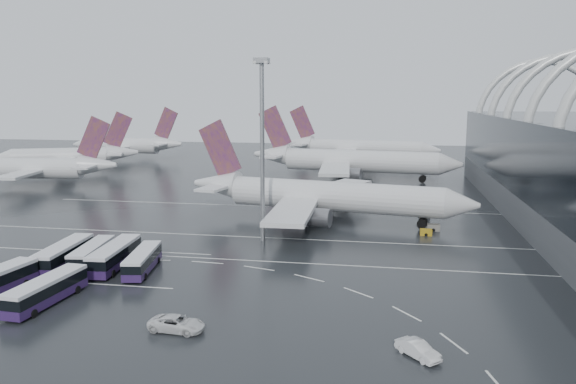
% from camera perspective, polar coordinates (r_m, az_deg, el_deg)
% --- Properties ---
extents(ground, '(420.00, 420.00, 0.00)m').
position_cam_1_polar(ground, '(86.97, -1.52, -6.70)').
color(ground, black).
rests_on(ground, ground).
extents(lane_marking_near, '(120.00, 0.25, 0.01)m').
position_cam_1_polar(lane_marking_near, '(85.09, -1.79, -7.07)').
color(lane_marking_near, white).
rests_on(lane_marking_near, ground).
extents(lane_marking_mid, '(120.00, 0.25, 0.01)m').
position_cam_1_polar(lane_marking_mid, '(98.33, -0.12, -4.76)').
color(lane_marking_mid, white).
rests_on(lane_marking_mid, ground).
extents(lane_marking_far, '(120.00, 0.25, 0.01)m').
position_cam_1_polar(lane_marking_far, '(125.31, 2.13, -1.60)').
color(lane_marking_far, white).
rests_on(lane_marking_far, ground).
extents(bus_bay_line_south, '(28.00, 0.25, 0.01)m').
position_cam_1_polar(bus_bay_line_south, '(81.14, -20.96, -8.58)').
color(bus_bay_line_south, white).
rests_on(bus_bay_line_south, ground).
extents(bus_bay_line_north, '(28.00, 0.25, 0.01)m').
position_cam_1_polar(bus_bay_line_north, '(94.57, -15.99, -5.73)').
color(bus_bay_line_north, white).
rests_on(bus_bay_line_north, ground).
extents(airliner_main, '(58.38, 50.49, 19.84)m').
position_cam_1_polar(airliner_main, '(111.41, 3.31, -0.44)').
color(airliner_main, silver).
rests_on(airliner_main, ground).
extents(airliner_gate_b, '(62.80, 55.94, 21.81)m').
position_cam_1_polar(airliner_gate_b, '(167.53, 6.31, 3.11)').
color(airliner_gate_b, silver).
rests_on(airliner_gate_b, ground).
extents(airliner_gate_c, '(58.90, 53.47, 21.07)m').
position_cam_1_polar(airliner_gate_c, '(211.93, 7.04, 4.42)').
color(airliner_gate_c, silver).
rests_on(airliner_gate_c, ground).
extents(jet_remote_west, '(44.51, 35.97, 19.36)m').
position_cam_1_polar(jet_remote_west, '(168.46, -23.90, 2.21)').
color(jet_remote_west, silver).
rests_on(jet_remote_west, ground).
extents(jet_remote_mid, '(43.74, 35.67, 19.71)m').
position_cam_1_polar(jet_remote_mid, '(196.19, -21.32, 3.35)').
color(jet_remote_mid, silver).
rests_on(jet_remote_mid, ground).
extents(jet_remote_far, '(47.06, 37.89, 20.53)m').
position_cam_1_polar(jet_remote_far, '(230.76, -15.89, 4.56)').
color(jet_remote_far, silver).
rests_on(jet_remote_far, ground).
extents(bus_row_near_a, '(4.13, 13.67, 3.32)m').
position_cam_1_polar(bus_row_near_a, '(88.60, -21.81, -5.88)').
color(bus_row_near_a, '#271644').
rests_on(bus_row_near_a, ground).
extents(bus_row_near_b, '(4.28, 12.41, 2.99)m').
position_cam_1_polar(bus_row_near_b, '(88.06, -19.27, -5.94)').
color(bus_row_near_b, '#271644').
rests_on(bus_row_near_b, ground).
extents(bus_row_near_c, '(4.16, 13.80, 3.35)m').
position_cam_1_polar(bus_row_near_c, '(85.49, -17.19, -6.16)').
color(bus_row_near_c, '#271644').
rests_on(bus_row_near_c, ground).
extents(bus_row_near_d, '(4.64, 12.25, 2.95)m').
position_cam_1_polar(bus_row_near_d, '(82.71, -14.55, -6.72)').
color(bus_row_near_d, '#271644').
rests_on(bus_row_near_d, ground).
extents(bus_row_far_c, '(3.75, 12.85, 3.12)m').
position_cam_1_polar(bus_row_far_c, '(73.86, -23.36, -9.14)').
color(bus_row_far_c, '#271644').
rests_on(bus_row_far_c, ground).
extents(van_curve_a, '(6.19, 3.21, 1.67)m').
position_cam_1_polar(van_curve_a, '(62.06, -11.23, -12.98)').
color(van_curve_a, white).
rests_on(van_curve_a, ground).
extents(van_curve_c, '(4.45, 4.64, 1.57)m').
position_cam_1_polar(van_curve_c, '(56.81, 13.06, -15.32)').
color(van_curve_c, white).
rests_on(van_curve_c, ground).
extents(floodlight_mast, '(2.36, 2.36, 30.74)m').
position_cam_1_polar(floodlight_mast, '(94.14, -2.65, 6.51)').
color(floodlight_mast, gray).
rests_on(floodlight_mast, ground).
extents(gse_cart_belly_a, '(2.10, 1.24, 1.14)m').
position_cam_1_polar(gse_cart_belly_a, '(103.44, 13.84, -3.99)').
color(gse_cart_belly_a, '#A88216').
rests_on(gse_cart_belly_a, ground).
extents(gse_cart_belly_b, '(2.27, 1.34, 1.24)m').
position_cam_1_polar(gse_cart_belly_b, '(118.19, 13.68, -2.26)').
color(gse_cart_belly_b, slate).
rests_on(gse_cart_belly_b, ground).
extents(gse_cart_belly_d, '(2.29, 1.35, 1.25)m').
position_cam_1_polar(gse_cart_belly_d, '(107.34, 14.55, -3.50)').
color(gse_cart_belly_d, slate).
rests_on(gse_cart_belly_d, ground).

